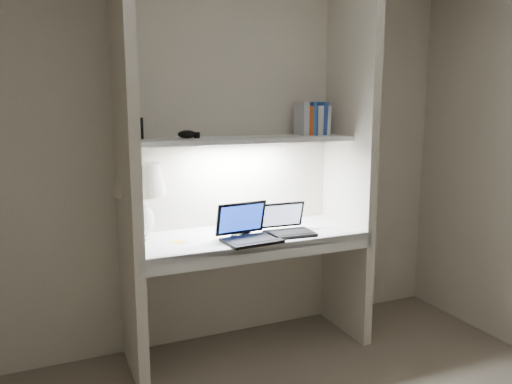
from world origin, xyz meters
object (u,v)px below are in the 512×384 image
laptop_netbook (287,226)px  book_row (312,119)px  laptop_main (248,232)px  speaker (234,216)px  table_lamp (140,189)px

laptop_netbook → book_row: bearing=39.6°
laptop_main → laptop_netbook: bearing=4.5°
speaker → laptop_netbook: bearing=-35.7°
speaker → book_row: bearing=5.2°
speaker → book_row: size_ratio=0.69×
table_lamp → book_row: bearing=-0.3°
laptop_netbook → table_lamp: bearing=168.6°
laptop_netbook → speaker: (-0.25, 0.27, 0.03)m
table_lamp → laptop_netbook: size_ratio=1.52×
book_row → laptop_main: bearing=-155.3°
table_lamp → book_row: (1.15, -0.01, 0.39)m
laptop_main → laptop_netbook: (0.29, 0.05, -0.01)m
speaker → book_row: book_row is taller
speaker → book_row: 0.83m
table_lamp → laptop_main: size_ratio=1.32×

